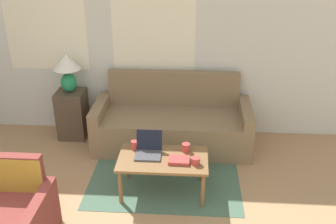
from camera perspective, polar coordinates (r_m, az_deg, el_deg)
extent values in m
cube|color=silver|center=(5.43, -8.88, 10.11)|extent=(6.78, 0.05, 2.60)
cube|color=white|center=(5.58, -17.47, 12.32)|extent=(1.10, 0.01, 1.30)
cube|color=white|center=(5.24, -2.16, 12.66)|extent=(1.10, 0.01, 1.30)
cube|color=#476651|center=(4.93, -0.24, -7.84)|extent=(1.75, 1.81, 0.01)
cube|color=#846B4C|center=(5.25, 0.60, -2.76)|extent=(1.77, 0.82, 0.46)
cube|color=#846B4C|center=(5.45, 0.82, 1.23)|extent=(1.77, 0.12, 0.94)
cube|color=#846B4C|center=(5.34, -9.69, -1.69)|extent=(0.14, 0.82, 0.61)
cube|color=#846B4C|center=(5.25, 11.08, -2.32)|extent=(0.14, 0.82, 0.61)
cube|color=brown|center=(4.13, -20.76, -10.55)|extent=(0.52, 0.10, 0.79)
cube|color=#A87F28|center=(4.04, -21.27, -9.90)|extent=(0.54, 0.01, 0.57)
cube|color=#4C3D2D|center=(5.62, -13.69, -0.28)|extent=(0.38, 0.38, 0.67)
ellipsoid|color=#1E8451|center=(5.44, -14.19, 4.17)|extent=(0.21, 0.21, 0.26)
cylinder|color=tan|center=(5.38, -14.38, 5.76)|extent=(0.02, 0.02, 0.06)
cone|color=white|center=(5.34, -14.53, 7.08)|extent=(0.36, 0.36, 0.20)
cube|color=brown|center=(4.28, -0.74, -6.85)|extent=(0.97, 0.57, 0.03)
cylinder|color=brown|center=(4.26, -6.92, -10.77)|extent=(0.04, 0.04, 0.41)
cylinder|color=brown|center=(4.20, 5.07, -11.28)|extent=(0.04, 0.04, 0.41)
cylinder|color=brown|center=(4.64, -5.90, -7.37)|extent=(0.04, 0.04, 0.41)
cylinder|color=brown|center=(4.59, 4.99, -7.78)|extent=(0.04, 0.04, 0.41)
cube|color=#47474C|center=(4.30, -2.90, -6.32)|extent=(0.28, 0.22, 0.02)
cube|color=black|center=(4.36, -2.73, -4.02)|extent=(0.28, 0.07, 0.22)
cylinder|color=#B23D38|center=(4.15, 4.04, -7.10)|extent=(0.09, 0.09, 0.08)
cylinder|color=#B23D38|center=(4.37, 2.62, -5.18)|extent=(0.09, 0.09, 0.09)
cylinder|color=#B23D38|center=(4.42, -4.88, -4.79)|extent=(0.08, 0.08, 0.10)
cube|color=#B23D38|center=(4.20, 1.60, -7.01)|extent=(0.23, 0.17, 0.04)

